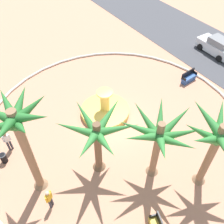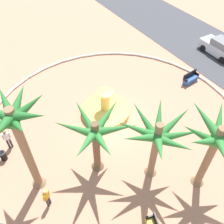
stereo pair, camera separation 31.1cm
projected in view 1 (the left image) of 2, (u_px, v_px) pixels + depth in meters
name	position (u px, v px, depth m)	size (l,w,h in m)	color
ground_plane	(115.00, 125.00, 18.55)	(80.00, 80.00, 0.00)	tan
plaza_curb	(115.00, 124.00, 18.48)	(19.37, 19.37, 0.20)	silver
fountain	(105.00, 110.00, 19.18)	(3.73, 3.73, 2.17)	gold
palm_tree_near_fountain	(159.00, 135.00, 13.21)	(4.42, 4.51, 4.78)	#8E6B4C
palm_tree_by_curb	(219.00, 139.00, 12.44)	(4.30, 4.06, 5.30)	#8E6B4C
palm_tree_mid_plaza	(97.00, 135.00, 13.69)	(4.63, 4.29, 4.38)	brown
palm_tree_far_side	(19.00, 130.00, 11.51)	(3.46, 3.42, 6.67)	#8E6B4C
bench_west	(189.00, 78.00, 21.95)	(0.64, 1.64, 1.00)	#335BA8
trash_bin	(3.00, 158.00, 16.05)	(0.46, 0.46, 0.73)	black
person_cyclist_helmet	(7.00, 140.00, 16.34)	(0.23, 0.53, 1.68)	#33333D
person_pedestrian_stroll	(49.00, 198.00, 13.60)	(0.36, 0.45, 1.61)	#33333D
parked_car_leftmost	(217.00, 46.00, 24.83)	(4.02, 1.97, 1.67)	silver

